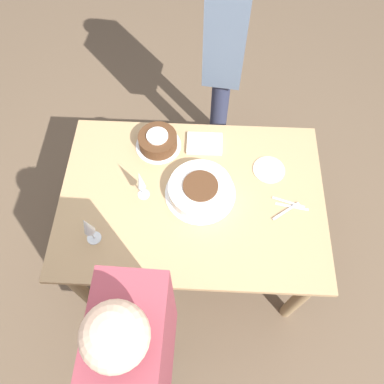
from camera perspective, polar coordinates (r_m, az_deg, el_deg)
The scene contains 11 objects.
ground_plane at distance 2.63m, azimuth -0.00°, elevation -8.47°, with size 12.00×12.00×0.00m, color brown.
dining_table at distance 2.05m, azimuth -0.00°, elevation -2.22°, with size 1.38×0.96×0.75m.
cake_center_white at distance 1.92m, azimuth 1.28°, elevation 0.35°, with size 0.37×0.37×0.08m.
cake_front_chocolate at distance 2.09m, azimuth -5.22°, elevation 7.73°, with size 0.25×0.25×0.10m.
wine_glass_near at distance 1.78m, azimuth -15.67°, elevation -5.09°, with size 0.07×0.07×0.22m.
wine_glass_far at distance 1.85m, azimuth -7.84°, elevation 1.64°, with size 0.06×0.06×0.22m.
dessert_plate_left at distance 2.07m, azimuth 11.65°, elevation 3.34°, with size 0.17×0.17×0.01m.
fork_pile at distance 1.98m, azimuth 14.54°, elevation -2.17°, with size 0.19×0.14×0.01m.
napkin_stack at distance 2.12m, azimuth 1.93°, elevation 7.41°, with size 0.20×0.14×0.02m.
person_cutting at distance 2.28m, azimuth 5.36°, elevation 22.79°, with size 0.26×0.42×1.75m.
person_watching at distance 1.53m, azimuth -7.72°, elevation -23.70°, with size 0.23×0.41×1.59m.
Camera 1 is at (-0.04, 0.92, 2.47)m, focal length 35.00 mm.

